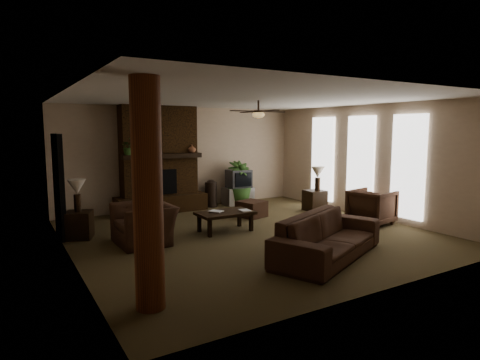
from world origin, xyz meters
TOP-DOWN VIEW (x-y plane):
  - room_shell at (0.00, 0.00)m, footprint 7.00×7.00m
  - fireplace at (-0.80, 3.22)m, footprint 2.40×0.70m
  - windows at (3.45, 0.20)m, footprint 0.08×3.65m
  - log_column at (-2.95, -2.40)m, footprint 0.36×0.36m
  - doorway at (-3.44, 1.80)m, footprint 0.10×1.00m
  - ceiling_fan at (0.40, 0.30)m, footprint 1.35×1.35m
  - sofa at (0.31, -2.03)m, footprint 2.61×1.68m
  - armchair_left at (-2.12, 0.45)m, footprint 0.78×1.18m
  - armchair_right at (2.89, -0.71)m, footprint 0.96×1.01m
  - coffee_table at (-0.35, 0.44)m, footprint 1.20×0.70m
  - ottoman at (0.94, 1.40)m, footprint 0.75×0.75m
  - tv_stand at (1.51, 3.06)m, footprint 0.85×0.50m
  - tv at (1.52, 3.02)m, footprint 0.67×0.55m
  - floor_vase at (0.68, 3.15)m, footprint 0.34×0.34m
  - floor_plant at (1.50, 2.96)m, footprint 0.78×1.31m
  - side_table_left at (-3.15, 1.45)m, footprint 0.65×0.65m
  - lamp_left at (-3.15, 1.46)m, footprint 0.46×0.46m
  - side_table_right at (2.83, 1.20)m, footprint 0.54×0.54m
  - lamp_right at (2.87, 1.14)m, footprint 0.37×0.37m
  - mantel_plant at (-1.69, 2.91)m, footprint 0.43×0.47m
  - mantel_vase at (0.03, 2.99)m, footprint 0.28×0.28m
  - book_a at (-0.62, 0.47)m, footprint 0.20×0.13m
  - book_b at (-0.04, 0.32)m, footprint 0.21×0.05m

SIDE VIEW (x-z plane):
  - ottoman at x=0.94m, z-range 0.00..0.40m
  - tv_stand at x=1.51m, z-range 0.00..0.50m
  - side_table_left at x=-3.15m, z-range 0.00..0.55m
  - side_table_right at x=2.83m, z-range 0.00..0.55m
  - floor_plant at x=1.50m, z-range 0.00..0.72m
  - coffee_table at x=-0.35m, z-range 0.16..0.59m
  - floor_vase at x=0.68m, z-range 0.05..0.82m
  - armchair_right at x=2.89m, z-range 0.00..0.89m
  - sofa at x=0.31m, z-range 0.00..0.99m
  - armchair_left at x=-2.12m, z-range 0.00..1.01m
  - book_a at x=-0.62m, z-range 0.43..0.72m
  - book_b at x=-0.04m, z-range 0.43..0.72m
  - tv at x=1.52m, z-range 0.50..1.02m
  - lamp_left at x=-3.15m, z-range 0.68..1.33m
  - lamp_right at x=2.87m, z-range 0.68..1.33m
  - doorway at x=-3.44m, z-range 0.00..2.10m
  - fireplace at x=-0.80m, z-range -0.24..2.56m
  - windows at x=3.45m, z-range 0.17..2.53m
  - log_column at x=-2.95m, z-range 0.00..2.80m
  - room_shell at x=0.00m, z-range -2.10..4.90m
  - mantel_vase at x=0.03m, z-range 1.56..1.78m
  - mantel_plant at x=-1.69m, z-range 1.56..1.89m
  - ceiling_fan at x=0.40m, z-range 2.34..2.72m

